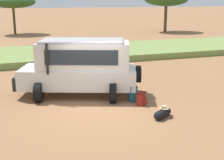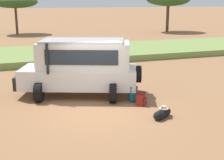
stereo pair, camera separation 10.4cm
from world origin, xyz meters
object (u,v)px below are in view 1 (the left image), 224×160
Objects in this scene: duffel_bag_low_black_case at (163,113)px; acacia_tree_centre_back at (13,2)px; acacia_tree_right_mid at (166,0)px; backpack_beside_front_wheel at (133,94)px; safari_vehicle at (81,66)px; backpack_cluster_center at (141,99)px.

duffel_bag_low_black_case is 31.09m from acacia_tree_centre_back.
acacia_tree_right_mid reaches higher than duffel_bag_low_black_case.
backpack_beside_front_wheel is at bearing -121.38° from acacia_tree_right_mid.
safari_vehicle reaches higher than duffel_bag_low_black_case.
backpack_cluster_center reaches higher than duffel_bag_low_black_case.
safari_vehicle is 10.08× the size of backpack_cluster_center.
safari_vehicle reaches higher than backpack_beside_front_wheel.
acacia_tree_right_mid is at bearing -10.09° from acacia_tree_centre_back.
backpack_cluster_center is (0.14, -0.56, -0.06)m from backpack_beside_front_wheel.
backpack_cluster_center is at bearing 94.94° from duffel_bag_low_black_case.
duffel_bag_low_black_case is (0.27, -2.08, -0.15)m from backpack_beside_front_wheel.
acacia_tree_centre_back is 19.01m from acacia_tree_right_mid.
duffel_bag_low_black_case is 0.16× the size of acacia_tree_centre_back.
backpack_beside_front_wheel is 29.83m from acacia_tree_right_mid.
acacia_tree_right_mid is (15.27, 25.81, 3.85)m from backpack_cluster_center.
backpack_beside_front_wheel is 0.11× the size of acacia_tree_right_mid.
acacia_tree_right_mid reaches higher than backpack_cluster_center.
safari_vehicle is 27.22m from acacia_tree_centre_back.
safari_vehicle is 1.02× the size of acacia_tree_centre_back.
safari_vehicle is 3.02m from backpack_cluster_center.
safari_vehicle is at bearing 119.70° from duffel_bag_low_black_case.
backpack_cluster_center is 0.65× the size of duffel_bag_low_black_case.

